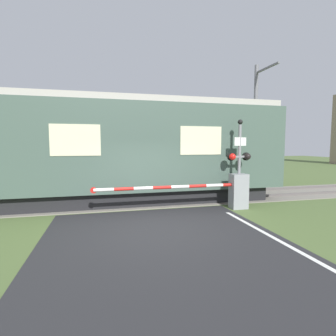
# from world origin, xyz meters

# --- Properties ---
(ground_plane) EXTENTS (80.00, 80.00, 0.00)m
(ground_plane) POSITION_xyz_m (0.00, 0.00, 0.00)
(ground_plane) COLOR #4C6033
(track_bed) EXTENTS (36.00, 3.20, 0.13)m
(track_bed) POSITION_xyz_m (0.00, 3.74, 0.02)
(track_bed) COLOR slate
(track_bed) RESTS_ON ground_plane
(train) EXTENTS (16.03, 3.14, 4.10)m
(train) POSITION_xyz_m (-2.26, 3.74, 2.09)
(train) COLOR black
(train) RESTS_ON ground_plane
(crossing_barrier) EXTENTS (5.48, 0.44, 1.26)m
(crossing_barrier) POSITION_xyz_m (2.97, 1.53, 0.67)
(crossing_barrier) COLOR gray
(crossing_barrier) RESTS_ON ground_plane
(signal_post) EXTENTS (0.91, 0.26, 3.23)m
(signal_post) POSITION_xyz_m (3.46, 1.67, 1.84)
(signal_post) COLOR gray
(signal_post) RESTS_ON ground_plane
(catenary_pole) EXTENTS (0.20, 1.90, 6.47)m
(catenary_pole) POSITION_xyz_m (6.51, 5.51, 3.38)
(catenary_pole) COLOR slate
(catenary_pole) RESTS_ON ground_plane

